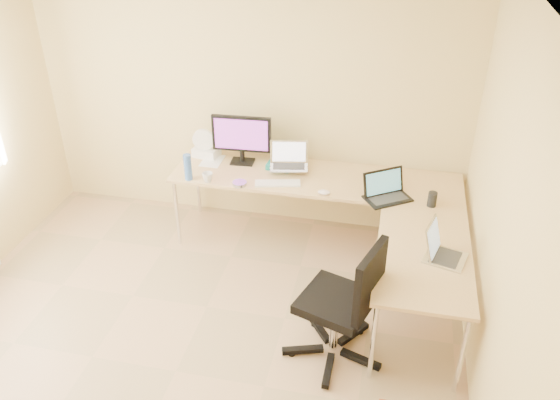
% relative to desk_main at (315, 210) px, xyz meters
% --- Properties ---
extents(floor, '(4.50, 4.50, 0.00)m').
position_rel_desk_main_xyz_m(floor, '(-0.72, -1.85, -0.36)').
color(floor, tan).
rests_on(floor, ground).
extents(ceiling, '(4.50, 4.50, 0.00)m').
position_rel_desk_main_xyz_m(ceiling, '(-0.72, -1.85, 2.24)').
color(ceiling, white).
rests_on(ceiling, ground).
extents(wall_back, '(4.50, 0.00, 4.50)m').
position_rel_desk_main_xyz_m(wall_back, '(-0.72, 0.40, 0.93)').
color(wall_back, '#E0C27B').
rests_on(wall_back, ground).
extents(wall_right, '(0.00, 4.50, 4.50)m').
position_rel_desk_main_xyz_m(wall_right, '(1.38, -1.85, 0.93)').
color(wall_right, '#E0C27B').
rests_on(wall_right, ground).
extents(desk_main, '(2.65, 0.70, 0.73)m').
position_rel_desk_main_xyz_m(desk_main, '(0.00, 0.00, 0.00)').
color(desk_main, tan).
rests_on(desk_main, ground).
extents(desk_return, '(0.70, 1.30, 0.73)m').
position_rel_desk_main_xyz_m(desk_return, '(0.98, -1.00, 0.00)').
color(desk_return, tan).
rests_on(desk_return, ground).
extents(monitor, '(0.57, 0.21, 0.48)m').
position_rel_desk_main_xyz_m(monitor, '(-0.74, 0.14, 0.61)').
color(monitor, black).
rests_on(monitor, desk_main).
extents(book_stack, '(0.25, 0.33, 0.05)m').
position_rel_desk_main_xyz_m(book_stack, '(-0.36, 0.17, 0.39)').
color(book_stack, '#167E71').
rests_on(book_stack, desk_main).
extents(laptop_center, '(0.39, 0.33, 0.23)m').
position_rel_desk_main_xyz_m(laptop_center, '(-0.26, 0.04, 0.53)').
color(laptop_center, '#BCBCC0').
rests_on(laptop_center, desk_main).
extents(laptop_black, '(0.47, 0.45, 0.24)m').
position_rel_desk_main_xyz_m(laptop_black, '(0.67, -0.27, 0.49)').
color(laptop_black, black).
rests_on(laptop_black, desk_main).
extents(keyboard, '(0.42, 0.20, 0.02)m').
position_rel_desk_main_xyz_m(keyboard, '(-0.31, -0.21, 0.37)').
color(keyboard, silver).
rests_on(keyboard, desk_main).
extents(mouse, '(0.13, 0.11, 0.04)m').
position_rel_desk_main_xyz_m(mouse, '(0.12, -0.30, 0.38)').
color(mouse, silver).
rests_on(mouse, desk_main).
extents(mug, '(0.12, 0.12, 0.09)m').
position_rel_desk_main_xyz_m(mug, '(-0.94, -0.30, 0.41)').
color(mug, silver).
rests_on(mug, desk_main).
extents(cd_stack, '(0.14, 0.14, 0.03)m').
position_rel_desk_main_xyz_m(cd_stack, '(-0.64, -0.30, 0.38)').
color(cd_stack, '#B3B6CF').
rests_on(cd_stack, desk_main).
extents(water_bottle, '(0.09, 0.09, 0.25)m').
position_rel_desk_main_xyz_m(water_bottle, '(-1.13, -0.29, 0.49)').
color(water_bottle, '#365EA4').
rests_on(water_bottle, desk_main).
extents(papers, '(0.19, 0.27, 0.01)m').
position_rel_desk_main_xyz_m(papers, '(-1.03, 0.10, 0.37)').
color(papers, white).
rests_on(papers, desk_main).
extents(white_box, '(0.27, 0.21, 0.09)m').
position_rel_desk_main_xyz_m(white_box, '(-1.12, 0.20, 0.41)').
color(white_box, white).
rests_on(white_box, desk_main).
extents(desk_fan, '(0.23, 0.23, 0.27)m').
position_rel_desk_main_xyz_m(desk_fan, '(-1.13, 0.20, 0.50)').
color(desk_fan, white).
rests_on(desk_fan, desk_main).
extents(black_cup, '(0.10, 0.10, 0.13)m').
position_rel_desk_main_xyz_m(black_cup, '(1.03, -0.30, 0.43)').
color(black_cup, black).
rests_on(black_cup, desk_main).
extents(laptop_return, '(0.40, 0.35, 0.22)m').
position_rel_desk_main_xyz_m(laptop_return, '(1.13, -1.04, 0.48)').
color(laptop_return, '#B7B7B7').
rests_on(laptop_return, desk_return).
extents(office_chair, '(0.80, 0.80, 1.05)m').
position_rel_desk_main_xyz_m(office_chair, '(0.38, -1.41, 0.14)').
color(office_chair, black).
rests_on(office_chair, ground).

